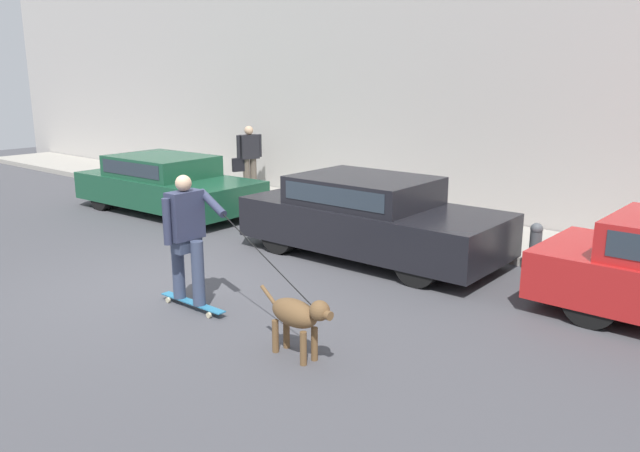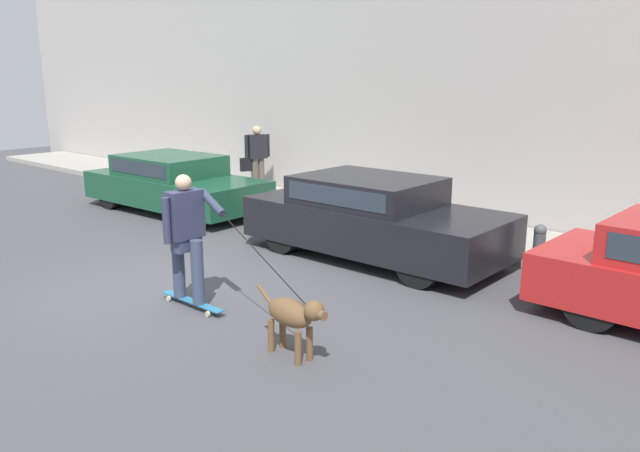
{
  "view_description": "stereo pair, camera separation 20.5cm",
  "coord_description": "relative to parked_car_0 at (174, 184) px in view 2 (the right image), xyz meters",
  "views": [
    {
      "loc": [
        6.64,
        -4.83,
        2.84
      ],
      "look_at": [
        1.69,
        1.12,
        0.95
      ],
      "focal_mm": 35.0,
      "sensor_mm": 36.0,
      "label": 1
    },
    {
      "loc": [
        6.79,
        -4.69,
        2.84
      ],
      "look_at": [
        1.69,
        1.12,
        0.95
      ],
      "focal_mm": 35.0,
      "sensor_mm": 36.0,
      "label": 2
    }
  ],
  "objects": [
    {
      "name": "ground_plane",
      "position": [
        4.09,
        -3.03,
        -0.58
      ],
      "size": [
        36.0,
        36.0,
        0.0
      ],
      "primitive_type": "plane",
      "color": "#47474C"
    },
    {
      "name": "back_wall",
      "position": [
        4.09,
        3.21,
        2.08
      ],
      "size": [
        32.0,
        0.3,
        5.33
      ],
      "color": "#B2ADA8",
      "rests_on": "ground_plane"
    },
    {
      "name": "sidewalk_curb",
      "position": [
        4.09,
        2.04,
        -0.52
      ],
      "size": [
        30.0,
        2.0,
        0.13
      ],
      "color": "#A39E93",
      "rests_on": "ground_plane"
    },
    {
      "name": "parked_car_0",
      "position": [
        0.0,
        0.0,
        0.0
      ],
      "size": [
        4.25,
        1.87,
        1.18
      ],
      "rotation": [
        0.0,
        0.0,
        0.03
      ],
      "color": "black",
      "rests_on": "ground_plane"
    },
    {
      "name": "parked_car_1",
      "position": [
        5.22,
        0.0,
        0.05
      ],
      "size": [
        4.18,
        1.8,
        1.28
      ],
      "rotation": [
        0.0,
        0.0,
        0.01
      ],
      "color": "black",
      "rests_on": "ground_plane"
    },
    {
      "name": "dog",
      "position": [
        6.78,
        -3.45,
        -0.12
      ],
      "size": [
        1.04,
        0.34,
        0.7
      ],
      "rotation": [
        0.0,
        0.0,
        -0.1
      ],
      "color": "brown",
      "rests_on": "ground_plane"
    },
    {
      "name": "skateboarder",
      "position": [
        4.8,
        -3.27,
        0.36
      ],
      "size": [
        2.8,
        0.63,
        1.67
      ],
      "rotation": [
        0.0,
        0.0,
        -0.0
      ],
      "color": "beige",
      "rests_on": "ground_plane"
    },
    {
      "name": "pedestrian_with_bag",
      "position": [
        0.08,
        2.32,
        0.38
      ],
      "size": [
        0.39,
        0.71,
        1.53
      ],
      "rotation": [
        0.0,
        0.0,
        2.75
      ],
      "color": "brown",
      "rests_on": "sidewalk_curb"
    },
    {
      "name": "fire_hydrant",
      "position": [
        7.58,
        0.79,
        -0.18
      ],
      "size": [
        0.18,
        0.18,
        0.77
      ],
      "color": "#4C5156",
      "rests_on": "ground_plane"
    }
  ]
}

